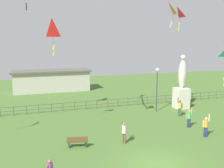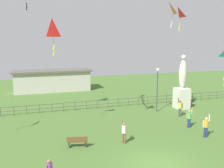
{
  "view_description": "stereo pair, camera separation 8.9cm",
  "coord_description": "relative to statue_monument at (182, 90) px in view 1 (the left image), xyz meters",
  "views": [
    {
      "loc": [
        -7.13,
        -12.9,
        7.63
      ],
      "look_at": [
        -1.12,
        5.8,
        4.23
      ],
      "focal_mm": 40.34,
      "sensor_mm": 36.0,
      "label": 1
    },
    {
      "loc": [
        -7.04,
        -12.93,
        7.63
      ],
      "look_at": [
        -1.12,
        5.8,
        4.23
      ],
      "focal_mm": 40.34,
      "sensor_mm": 36.0,
      "label": 2
    }
  ],
  "objects": [
    {
      "name": "kite_7",
      "position": [
        -0.67,
        0.56,
        8.42
      ],
      "size": [
        1.1,
        0.96,
        2.71
      ],
      "color": "red"
    },
    {
      "name": "person_3",
      "position": [
        -1.95,
        -2.77,
        -1.12
      ],
      "size": [
        0.42,
        0.44,
        1.97
      ],
      "color": "#3F4C47",
      "rests_on": "ground_plane"
    },
    {
      "name": "park_bench",
      "position": [
        -13.19,
        -7.12,
        -1.64
      ],
      "size": [
        1.55,
        0.71,
        0.85
      ],
      "color": "brown",
      "rests_on": "ground_plane"
    },
    {
      "name": "pavilion_building",
      "position": [
        -13.21,
        14.7,
        -0.47
      ],
      "size": [
        11.68,
        3.96,
        3.21
      ],
      "color": "#B7B2A3",
      "rests_on": "ground_plane"
    },
    {
      "name": "ground_plane",
      "position": [
        -8.94,
        -11.3,
        -2.11
      ],
      "size": [
        80.0,
        80.0,
        0.0
      ],
      "primitive_type": "plane",
      "color": "#476B2D"
    },
    {
      "name": "person_1",
      "position": [
        -9.75,
        -7.46,
        -1.15
      ],
      "size": [
        0.38,
        0.46,
        1.91
      ],
      "color": "brown",
      "rests_on": "ground_plane"
    },
    {
      "name": "person_4",
      "position": [
        -3.01,
        -5.91,
        -1.16
      ],
      "size": [
        0.4,
        0.44,
        1.88
      ],
      "color": "navy",
      "rests_on": "ground_plane"
    },
    {
      "name": "kite_2",
      "position": [
        -3.61,
        -10.08,
        4.81
      ],
      "size": [
        0.96,
        1.06,
        3.26
      ],
      "color": "red"
    },
    {
      "name": "person_0",
      "position": [
        -3.1,
        -8.27,
        -1.13
      ],
      "size": [
        0.44,
        0.45,
        1.94
      ],
      "color": "navy",
      "rests_on": "ground_plane"
    },
    {
      "name": "kite_6",
      "position": [
        -3.32,
        -2.07,
        8.5
      ],
      "size": [
        1.21,
        1.3,
        2.39
      ],
      "color": "orange"
    },
    {
      "name": "lamppost",
      "position": [
        -3.36,
        -0.44,
        1.32
      ],
      "size": [
        0.36,
        0.36,
        4.75
      ],
      "color": "#38383D",
      "rests_on": "ground_plane"
    },
    {
      "name": "kite_5",
      "position": [
        -14.39,
        -3.81,
        6.43
      ],
      "size": [
        0.94,
        0.8,
        2.88
      ],
      "color": "red"
    },
    {
      "name": "waterfront_railing",
      "position": [
        -9.26,
        2.7,
        -1.49
      ],
      "size": [
        36.0,
        0.06,
        0.95
      ],
      "color": "#4C4742",
      "rests_on": "ground_plane"
    },
    {
      "name": "statue_monument",
      "position": [
        0.0,
        0.0,
        0.0
      ],
      "size": [
        1.46,
        1.46,
        6.07
      ],
      "color": "beige",
      "rests_on": "ground_plane"
    }
  ]
}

